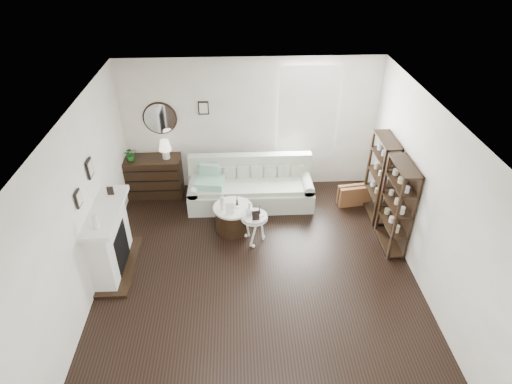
{
  "coord_description": "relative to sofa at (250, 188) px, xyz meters",
  "views": [
    {
      "loc": [
        -0.27,
        -4.99,
        4.9
      ],
      "look_at": [
        0.01,
        0.8,
        1.07
      ],
      "focal_mm": 30.0,
      "sensor_mm": 36.0,
      "label": 1
    }
  ],
  "objects": [
    {
      "name": "room",
      "position": [
        0.77,
        0.63,
        1.29
      ],
      "size": [
        5.5,
        5.5,
        5.5
      ],
      "color": "black",
      "rests_on": "ground"
    },
    {
      "name": "fireplace",
      "position": [
        -2.28,
        -1.77,
        0.23
      ],
      "size": [
        0.5,
        1.4,
        1.84
      ],
      "color": "white",
      "rests_on": "ground"
    },
    {
      "name": "shelf_unit_far",
      "position": [
        2.37,
        -0.52,
        0.49
      ],
      "size": [
        0.3,
        0.8,
        1.6
      ],
      "color": "black",
      "rests_on": "ground"
    },
    {
      "name": "shelf_unit_near",
      "position": [
        2.37,
        -1.42,
        0.49
      ],
      "size": [
        0.3,
        0.8,
        1.6
      ],
      "color": "black",
      "rests_on": "ground"
    },
    {
      "name": "sofa",
      "position": [
        0.0,
        0.0,
        0.0
      ],
      "size": [
        2.41,
        0.84,
        0.94
      ],
      "color": "#ADB5A2",
      "rests_on": "ground"
    },
    {
      "name": "quilt",
      "position": [
        -0.79,
        -0.12,
        0.24
      ],
      "size": [
        0.61,
        0.52,
        0.14
      ],
      "primitive_type": "cube",
      "rotation": [
        0.0,
        0.0,
        -0.14
      ],
      "color": "#268E69",
      "rests_on": "sofa"
    },
    {
      "name": "suitcase",
      "position": [
        2.03,
        -0.18,
        -0.11
      ],
      "size": [
        0.64,
        0.29,
        0.41
      ],
      "primitive_type": "cube",
      "rotation": [
        0.0,
        0.0,
        0.14
      ],
      "color": "brown",
      "rests_on": "ground"
    },
    {
      "name": "dresser",
      "position": [
        -2.0,
        0.4,
        0.1
      ],
      "size": [
        1.23,
        0.53,
        0.82
      ],
      "color": "black",
      "rests_on": "ground"
    },
    {
      "name": "table_lamp",
      "position": [
        -1.64,
        0.4,
        0.7
      ],
      "size": [
        0.31,
        0.31,
        0.39
      ],
      "primitive_type": null,
      "rotation": [
        0.0,
        0.0,
        0.35
      ],
      "color": "beige",
      "rests_on": "dresser"
    },
    {
      "name": "potted_plant",
      "position": [
        -2.3,
        0.34,
        0.65
      ],
      "size": [
        0.3,
        0.28,
        0.28
      ],
      "primitive_type": "imported",
      "rotation": [
        0.0,
        0.0,
        0.29
      ],
      "color": "#1A5D1B",
      "rests_on": "dresser"
    },
    {
      "name": "drum_table",
      "position": [
        -0.35,
        -0.86,
        -0.06
      ],
      "size": [
        0.7,
        0.7,
        0.49
      ],
      "rotation": [
        0.0,
        0.0,
        -0.13
      ],
      "color": "black",
      "rests_on": "ground"
    },
    {
      "name": "pedestal_table",
      "position": [
        0.02,
        -1.22,
        0.2
      ],
      "size": [
        0.46,
        0.46,
        0.56
      ],
      "rotation": [
        0.0,
        0.0,
        -0.13
      ],
      "color": "silver",
      "rests_on": "ground"
    },
    {
      "name": "eiffel_drum",
      "position": [
        -0.27,
        -0.81,
        0.27
      ],
      "size": [
        0.13,
        0.13,
        0.18
      ],
      "primitive_type": null,
      "rotation": [
        0.0,
        0.0,
        0.29
      ],
      "color": "black",
      "rests_on": "drum_table"
    },
    {
      "name": "bottle_drum",
      "position": [
        -0.52,
        -0.94,
        0.34
      ],
      "size": [
        0.08,
        0.08,
        0.33
      ],
      "primitive_type": "cylinder",
      "color": "silver",
      "rests_on": "drum_table"
    },
    {
      "name": "card_frame_drum",
      "position": [
        -0.39,
        -1.04,
        0.28
      ],
      "size": [
        0.15,
        0.06,
        0.19
      ],
      "primitive_type": "cube",
      "rotation": [
        -0.21,
        0.0,
        -0.01
      ],
      "color": "white",
      "rests_on": "drum_table"
    },
    {
      "name": "eiffel_ped",
      "position": [
        0.11,
        -1.19,
        0.33
      ],
      "size": [
        0.12,
        0.12,
        0.17
      ],
      "primitive_type": null,
      "rotation": [
        0.0,
        0.0,
        0.33
      ],
      "color": "black",
      "rests_on": "pedestal_table"
    },
    {
      "name": "flask_ped",
      "position": [
        -0.06,
        -1.2,
        0.38
      ],
      "size": [
        0.14,
        0.14,
        0.26
      ],
      "primitive_type": null,
      "color": "silver",
      "rests_on": "pedestal_table"
    },
    {
      "name": "card_frame_ped",
      "position": [
        0.04,
        -1.34,
        0.33
      ],
      "size": [
        0.13,
        0.07,
        0.17
      ],
      "primitive_type": "cube",
      "rotation": [
        -0.21,
        0.0,
        0.13
      ],
      "color": "black",
      "rests_on": "pedestal_table"
    }
  ]
}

